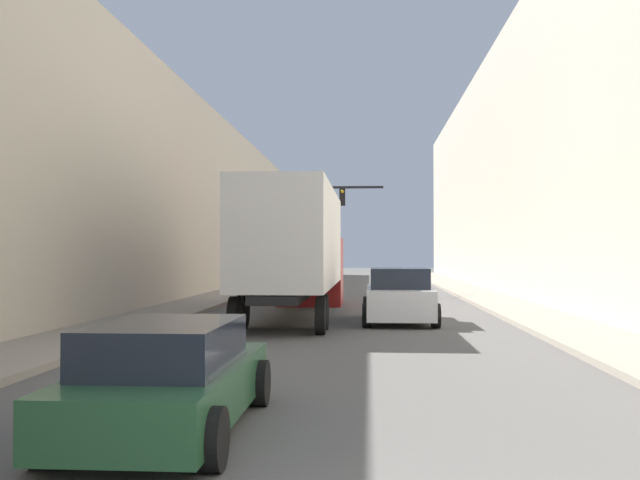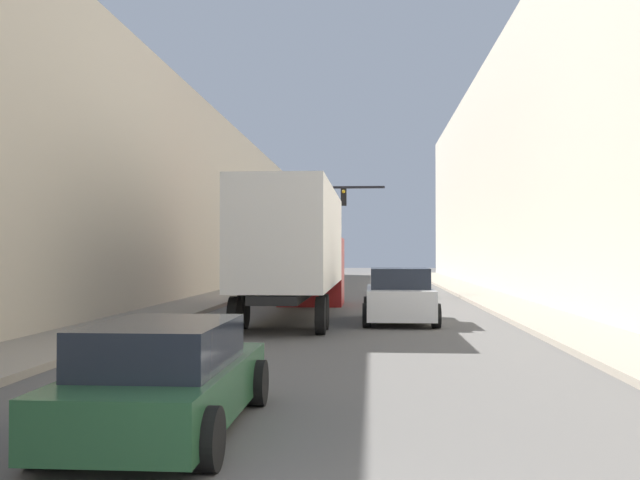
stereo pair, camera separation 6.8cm
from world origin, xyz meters
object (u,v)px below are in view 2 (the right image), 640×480
at_px(sedan_car, 166,379).
at_px(suv_car, 399,297).
at_px(semi_truck, 298,248).
at_px(traffic_signal_gantry, 293,216).

xyz_separation_m(sedan_car, suv_car, (3.31, 13.71, 0.17)).
xyz_separation_m(semi_truck, traffic_signal_gantry, (-1.66, 13.07, 1.79)).
relative_size(semi_truck, suv_car, 3.01).
distance_m(sedan_car, suv_car, 14.10).
xyz_separation_m(suv_car, traffic_signal_gantry, (-4.98, 14.95, 3.30)).
bearing_deg(semi_truck, suv_car, -29.55).
distance_m(semi_truck, sedan_car, 15.68).
bearing_deg(suv_car, traffic_signal_gantry, 108.43).
relative_size(sedan_car, traffic_signal_gantry, 0.66).
xyz_separation_m(sedan_car, traffic_signal_gantry, (-1.68, 28.66, 3.47)).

